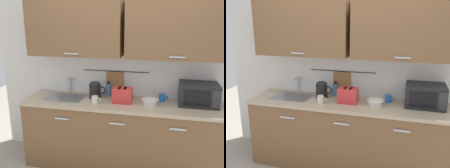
{
  "view_description": "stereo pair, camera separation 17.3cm",
  "coord_description": "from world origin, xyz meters",
  "views": [
    {
      "loc": [
        0.53,
        -2.66,
        1.96
      ],
      "look_at": [
        -0.13,
        0.33,
        1.12
      ],
      "focal_mm": 40.36,
      "sensor_mm": 36.0,
      "label": 1
    },
    {
      "loc": [
        0.69,
        -2.61,
        1.96
      ],
      "look_at": [
        -0.13,
        0.33,
        1.12
      ],
      "focal_mm": 40.36,
      "sensor_mm": 36.0,
      "label": 2
    }
  ],
  "objects": [
    {
      "name": "mixing_bowl",
      "position": [
        0.35,
        0.27,
        0.94
      ],
      "size": [
        0.21,
        0.21,
        0.08
      ],
      "color": "silver",
      "rests_on": "counter_unit"
    },
    {
      "name": "dish_soap_bottle",
      "position": [
        -0.23,
        0.53,
        0.99
      ],
      "size": [
        0.06,
        0.06,
        0.2
      ],
      "color": "#3F8CD8",
      "rests_on": "counter_unit"
    },
    {
      "name": "back_wall_assembly",
      "position": [
        -0.0,
        0.53,
        1.52
      ],
      "size": [
        3.7,
        0.41,
        2.5
      ],
      "color": "silver",
      "rests_on": "ground"
    },
    {
      "name": "sink_faucet",
      "position": [
        -0.78,
        0.53,
        1.04
      ],
      "size": [
        0.09,
        0.17,
        0.22
      ],
      "color": "#B2B5BA",
      "rests_on": "counter_unit"
    },
    {
      "name": "mug_by_kettle",
      "position": [
        0.49,
        0.44,
        0.95
      ],
      "size": [
        0.12,
        0.08,
        0.09
      ],
      "color": "blue",
      "rests_on": "counter_unit"
    },
    {
      "name": "electric_kettle",
      "position": [
        -0.37,
        0.39,
        1.0
      ],
      "size": [
        0.23,
        0.16,
        0.21
      ],
      "color": "black",
      "rests_on": "counter_unit"
    },
    {
      "name": "counter_unit",
      "position": [
        -0.01,
        0.3,
        0.46
      ],
      "size": [
        2.53,
        0.64,
        0.9
      ],
      "color": "brown",
      "rests_on": "ground"
    },
    {
      "name": "toaster",
      "position": [
        0.01,
        0.29,
        1.0
      ],
      "size": [
        0.26,
        0.17,
        0.19
      ],
      "color": "red",
      "rests_on": "counter_unit"
    },
    {
      "name": "mug_near_sink",
      "position": [
        -0.32,
        0.18,
        0.95
      ],
      "size": [
        0.12,
        0.08,
        0.09
      ],
      "color": "silver",
      "rests_on": "counter_unit"
    },
    {
      "name": "microwave",
      "position": [
        0.92,
        0.41,
        1.04
      ],
      "size": [
        0.46,
        0.35,
        0.27
      ],
      "color": "black",
      "rests_on": "counter_unit"
    }
  ]
}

